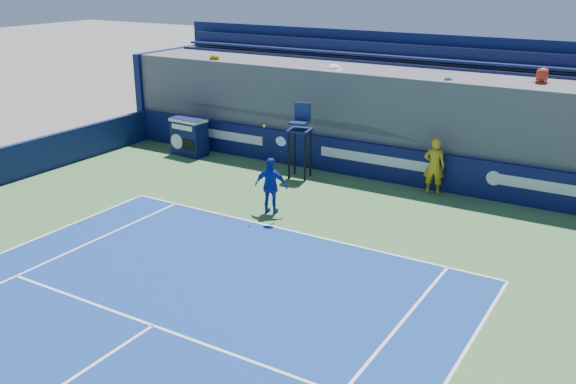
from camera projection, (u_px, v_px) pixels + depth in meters
The scene contains 6 objects.
ball_person at pixel (434, 166), 19.53m from camera, with size 0.64×0.42×1.77m, color gold.
back_hoarding at pixel (377, 162), 20.95m from camera, with size 20.40×0.21×1.20m.
match_clock at pixel (189, 136), 23.68m from camera, with size 1.36×0.81×1.40m.
umpire_chair at pixel (300, 133), 20.86m from camera, with size 0.82×0.82×2.48m.
tennis_player at pixel (271, 186), 17.97m from camera, with size 1.03×0.62×2.57m.
stadium_seating at pixel (402, 113), 22.20m from camera, with size 21.00×4.05×4.40m.
Camera 1 is at (7.92, -1.59, 6.63)m, focal length 40.00 mm.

